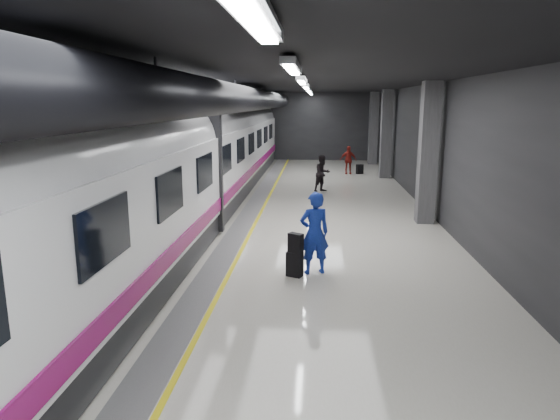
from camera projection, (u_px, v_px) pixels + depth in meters
name	position (u px, v px, depth m)	size (l,w,h in m)	color
ground	(281.00, 235.00, 14.74)	(40.00, 40.00, 0.00)	beige
platform_hall	(274.00, 113.00, 14.95)	(10.02, 40.02, 4.51)	black
train	(170.00, 165.00, 14.54)	(3.05, 38.00, 4.05)	black
traveler_main	(314.00, 233.00, 11.29)	(0.69, 0.45, 1.90)	#182CB5
suitcase_main	(295.00, 264.00, 11.21)	(0.35, 0.22, 0.57)	black
shoulder_bag	(296.00, 243.00, 11.08)	(0.33, 0.18, 0.44)	black
traveler_far_a	(322.00, 173.00, 21.87)	(0.78, 0.61, 1.61)	black
traveler_far_b	(348.00, 160.00, 27.31)	(0.89, 0.37, 1.52)	maroon
suitcase_far	(360.00, 169.00, 27.39)	(0.35, 0.23, 0.52)	black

